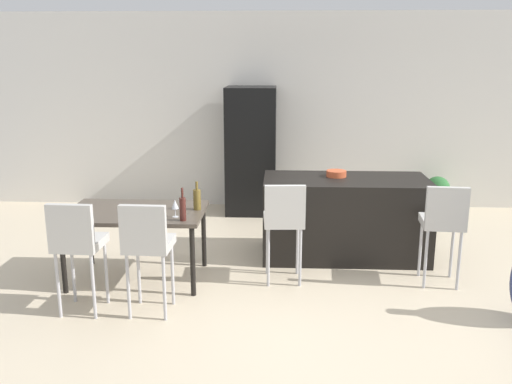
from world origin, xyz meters
The scene contains 14 objects.
ground_plane centered at (0.00, 0.00, 0.00)m, with size 10.00×10.00×0.00m, color beige.
back_wall centered at (0.00, 3.09, 1.45)m, with size 10.00×0.12×2.90m, color silver.
kitchen_island centered at (0.43, 0.83, 0.46)m, with size 1.86×0.86×0.92m, color black.
bar_chair_left centered at (-0.27, 0.02, 0.70)m, with size 0.42×0.42×1.05m.
bar_chair_middle centered at (1.31, 0.02, 0.70)m, with size 0.43×0.43×1.05m.
dining_table centered at (-1.78, 0.05, 0.67)m, with size 1.39×0.89×0.74m.
dining_chair_near centered at (-2.09, -0.76, 0.70)m, with size 0.42×0.42×1.05m.
dining_chair_far centered at (-1.47, -0.76, 0.70)m, with size 0.41×0.41×1.05m.
wine_bottle_corner centered at (-1.24, -0.28, 0.86)m, with size 0.06×0.06×0.32m.
wine_bottle_near centered at (-1.16, 0.11, 0.85)m, with size 0.08×0.08×0.29m.
wine_glass_left centered at (-1.33, -0.16, 0.86)m, with size 0.07×0.07×0.17m.
refrigerator centered at (-0.75, 2.65, 0.92)m, with size 0.72×0.68×1.84m, color black.
fruit_bowl centered at (0.33, 0.94, 0.96)m, with size 0.23×0.23×0.07m, color #C6512D.
potted_plant centered at (1.98, 2.64, 0.32)m, with size 0.36×0.36×0.56m.
Camera 1 is at (-0.31, -5.25, 2.27)m, focal length 38.51 mm.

